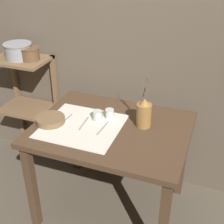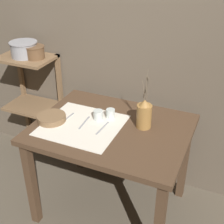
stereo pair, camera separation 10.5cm
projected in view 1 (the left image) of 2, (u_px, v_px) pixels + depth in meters
ground_plane at (112, 206)px, 2.58m from camera, size 12.00×12.00×0.00m
stone_wall_back at (135, 46)px, 2.41m from camera, size 7.00×0.06×2.40m
wooden_table at (112, 139)px, 2.24m from camera, size 1.08×0.84×0.78m
wooden_shelf_unit at (28, 91)px, 2.78m from camera, size 0.46×0.33×1.06m
linen_cloth at (82, 126)px, 2.20m from camera, size 0.54×0.51×0.00m
pitcher_with_flowers at (144, 113)px, 2.15m from camera, size 0.11×0.11×0.43m
wooden_bowl at (50, 120)px, 2.23m from camera, size 0.21×0.21×0.05m
glass_tumbler_near at (97, 115)px, 2.25m from camera, size 0.07×0.07×0.07m
glass_tumbler_far at (110, 114)px, 2.28m from camera, size 0.06×0.06×0.07m
fork_inner at (66, 120)px, 2.26m from camera, size 0.03×0.18×0.00m
fork_outer at (84, 123)px, 2.22m from camera, size 0.02×0.18×0.00m
knife_center at (103, 128)px, 2.16m from camera, size 0.02×0.18×0.00m
metal_pot_large at (18, 50)px, 2.56m from camera, size 0.23×0.23×0.13m
metal_pot_small at (30, 53)px, 2.53m from camera, size 0.16×0.16×0.10m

